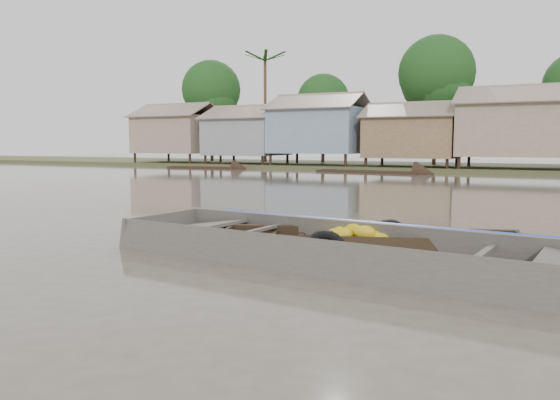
% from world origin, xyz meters
% --- Properties ---
extents(ground, '(120.00, 120.00, 0.00)m').
position_xyz_m(ground, '(0.00, 0.00, 0.00)').
color(ground, '#4F473C').
rests_on(ground, ground).
extents(riverbank, '(120.00, 12.47, 10.22)m').
position_xyz_m(riverbank, '(3.03, 31.86, 3.07)').
color(riverbank, '#384723').
rests_on(riverbank, ground).
extents(banana_boat, '(5.22, 2.76, 0.73)m').
position_xyz_m(banana_boat, '(1.64, 1.49, 0.12)').
color(banana_boat, black).
rests_on(banana_boat, ground).
extents(viewer_boat, '(8.20, 2.99, 0.65)m').
position_xyz_m(viewer_boat, '(1.74, 0.52, 0.07)').
color(viewer_boat, '#433F39').
rests_on(viewer_boat, ground).
extents(distant_boats, '(46.97, 15.01, 0.35)m').
position_xyz_m(distant_boats, '(0.65, 23.10, -0.05)').
color(distant_boats, black).
rests_on(distant_boats, ground).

